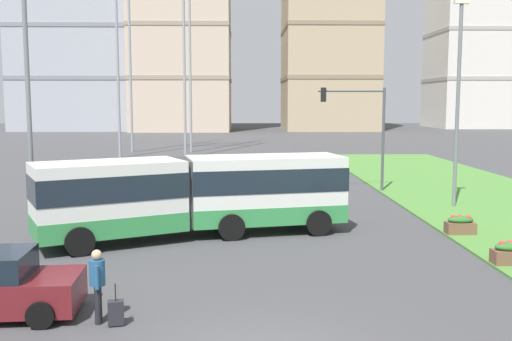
# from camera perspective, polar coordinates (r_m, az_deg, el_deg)

# --- Properties ---
(articulated_bus) EXTENTS (11.89, 6.15, 3.00)m
(articulated_bus) POSITION_cam_1_polar(r_m,az_deg,el_deg) (22.38, -5.88, -2.27)
(articulated_bus) COLOR silver
(articulated_bus) RESTS_ON ground
(car_white_van) EXTENTS (4.50, 2.22, 1.58)m
(car_white_van) POSITION_cam_1_polar(r_m,az_deg,el_deg) (33.96, -10.92, -0.82)
(car_white_van) COLOR silver
(car_white_van) RESTS_ON ground
(pedestrian_crossing) EXTENTS (0.36, 0.57, 1.74)m
(pedestrian_crossing) POSITION_cam_1_polar(r_m,az_deg,el_deg) (14.31, -15.13, -10.30)
(pedestrian_crossing) COLOR black
(pedestrian_crossing) RESTS_ON ground
(rolling_suitcase) EXTENTS (0.40, 0.31, 0.97)m
(rolling_suitcase) POSITION_cam_1_polar(r_m,az_deg,el_deg) (14.24, -13.44, -13.25)
(rolling_suitcase) COLOR #232328
(rolling_suitcase) RESTS_ON ground
(flower_planter_2) EXTENTS (1.10, 0.56, 0.74)m
(flower_planter_2) POSITION_cam_1_polar(r_m,az_deg,el_deg) (20.16, 23.46, -7.35)
(flower_planter_2) COLOR brown
(flower_planter_2) RESTS_ON grass_median
(flower_planter_3) EXTENTS (1.10, 0.56, 0.74)m
(flower_planter_3) POSITION_cam_1_polar(r_m,az_deg,el_deg) (23.98, 19.22, -4.99)
(flower_planter_3) COLOR brown
(flower_planter_3) RESTS_ON grass_median
(traffic_light_far_right) EXTENTS (3.81, 0.28, 5.92)m
(traffic_light_far_right) POSITION_cam_1_polar(r_m,az_deg,el_deg) (33.78, 10.23, 4.80)
(traffic_light_far_right) COLOR #474C51
(traffic_light_far_right) RESTS_ON ground
(streetlight_left) EXTENTS (0.70, 0.28, 9.44)m
(streetlight_left) POSITION_cam_1_polar(r_m,az_deg,el_deg) (24.07, -21.22, 6.33)
(streetlight_left) COLOR slate
(streetlight_left) RESTS_ON ground
(streetlight_median) EXTENTS (0.70, 0.28, 9.88)m
(streetlight_median) POSITION_cam_1_polar(r_m,az_deg,el_deg) (29.77, 19.02, 6.84)
(streetlight_median) COLOR slate
(streetlight_median) RESTS_ON ground
(apartment_tower_centre) EXTENTS (16.38, 18.81, 44.82)m
(apartment_tower_centre) POSITION_cam_1_polar(r_m,az_deg,el_deg) (111.54, 7.09, 15.57)
(apartment_tower_centre) COLOR tan
(apartment_tower_centre) RESTS_ON ground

